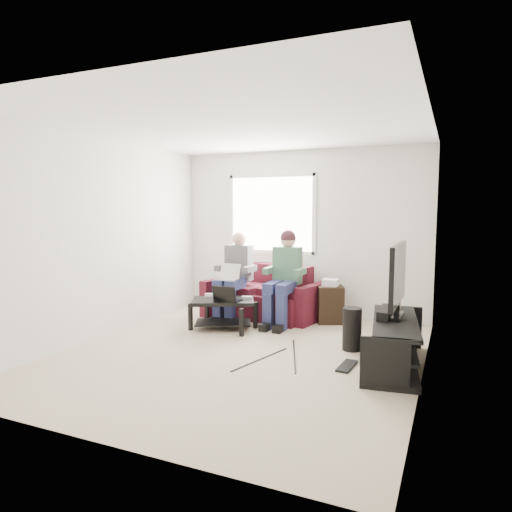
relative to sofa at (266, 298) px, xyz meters
The scene contains 26 objects.
floor 1.89m from the sofa, 76.91° to the right, with size 4.50×4.50×0.00m, color beige.
ceiling 2.96m from the sofa, 76.91° to the right, with size 4.50×4.50×0.00m, color white.
wall_back 1.17m from the sofa, 45.74° to the left, with size 4.50×4.50×0.00m, color silver.
wall_front 4.21m from the sofa, 84.07° to the right, with size 4.50×4.50×0.00m, color silver.
wall_left 2.60m from the sofa, 130.97° to the right, with size 4.50×4.50×0.00m, color silver.
wall_right 3.19m from the sofa, 36.87° to the right, with size 4.50×4.50×0.00m, color silver.
window 1.36m from the sofa, 100.60° to the left, with size 1.48×0.04×1.28m.
sofa is the anchor object (origin of this frame).
person_left 0.65m from the sofa, 144.23° to the right, with size 0.40×0.71×1.33m.
person_right 0.68m from the sofa, 33.87° to the right, with size 0.40×0.71×1.37m.
laptop_silver 0.77m from the sofa, 127.22° to the right, with size 0.32×0.22×0.24m, color silver, non-canonical shape.
coffee_table 0.96m from the sofa, 106.18° to the right, with size 0.99×0.82×0.42m.
laptop_black 1.04m from the sofa, 98.39° to the right, with size 0.34×0.24×0.24m, color black, non-canonical shape.
controller_a 0.98m from the sofa, 124.28° to the right, with size 0.14×0.09×0.04m, color silver.
controller_b 0.84m from the sofa, 116.33° to the right, with size 0.14×0.09×0.04m, color black.
controller_c 0.79m from the sofa, 87.64° to the right, with size 0.14×0.09×0.04m, color gray.
tv_stand 2.61m from the sofa, 35.58° to the right, with size 0.66×1.58×0.50m.
tv 2.63m from the sofa, 33.78° to the right, with size 0.12×1.10×0.81m.
soundbar 2.47m from the sofa, 35.31° to the right, with size 0.12×0.50×0.10m, color black.
drink_cup 2.27m from the sofa, 23.20° to the right, with size 0.08×0.08×0.12m, color #A77548.
console_white 2.86m from the sofa, 42.11° to the right, with size 0.30×0.22×0.06m, color silver.
console_grey 2.45m from the sofa, 29.85° to the right, with size 0.34×0.26×0.08m, color gray.
console_black 2.64m from the sofa, 36.46° to the right, with size 0.38×0.30×0.07m, color black.
subwoofer 1.96m from the sofa, 35.90° to the right, with size 0.23×0.23×0.51m, color black.
keyboard_floor 2.44m from the sofa, 46.65° to the right, with size 0.14×0.41×0.02m, color black.
end_table 1.01m from the sofa, ahead, with size 0.37×0.37×0.65m.
Camera 1 is at (2.24, -4.67, 1.69)m, focal length 32.00 mm.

